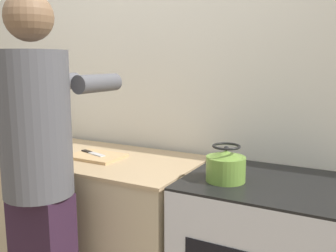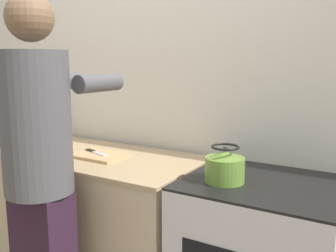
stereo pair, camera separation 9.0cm
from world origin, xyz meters
name	(u,v)px [view 1 (the left image)]	position (x,y,z in m)	size (l,w,h in m)	color
wall_back	(155,87)	(0.00, 0.73, 1.30)	(8.00, 0.05, 2.60)	silver
counter	(75,217)	(-0.39, 0.33, 0.44)	(1.68, 0.68, 0.89)	#C6B28E
person	(40,165)	(-0.11, -0.20, 0.97)	(0.38, 0.61, 1.78)	#2C192B
cutting_board	(97,156)	(-0.16, 0.30, 0.90)	(0.31, 0.23, 0.02)	tan
knife	(92,153)	(-0.20, 0.31, 0.91)	(0.21, 0.09, 0.01)	silver
kettle	(226,166)	(0.69, 0.23, 0.97)	(0.19, 0.19, 0.18)	olive
bowl_prep	(12,141)	(-0.92, 0.30, 0.91)	(0.17, 0.17, 0.05)	brown
canister_jar	(40,126)	(-0.92, 0.56, 0.98)	(0.15, 0.15, 0.18)	tan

